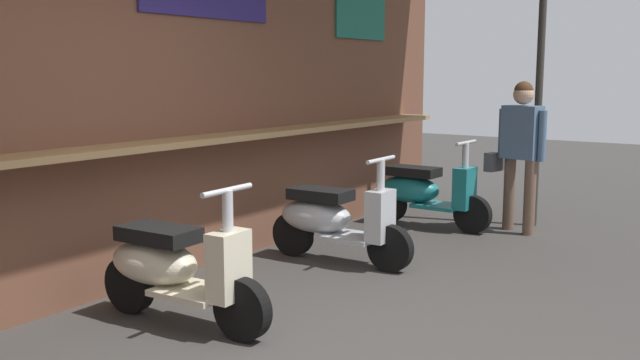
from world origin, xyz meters
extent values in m
plane|color=#383533|center=(0.00, 0.00, 0.00)|extent=(29.29, 29.29, 0.00)
cube|color=brown|center=(0.00, 2.02, 1.95)|extent=(10.46, 0.25, 3.90)
cube|color=#A87F51|center=(0.00, 1.72, 1.13)|extent=(9.41, 0.36, 0.05)
cylinder|color=#332D28|center=(4.39, 0.10, 1.90)|extent=(0.08, 0.08, 3.80)
ellipsoid|color=beige|center=(-0.04, 1.25, 0.40)|extent=(0.42, 0.72, 0.30)
cube|color=black|center=(-0.04, 1.20, 0.60)|extent=(0.33, 0.56, 0.10)
cube|color=beige|center=(-0.02, 0.90, 0.25)|extent=(0.41, 0.52, 0.04)
cube|color=beige|center=(-0.01, 0.60, 0.47)|extent=(0.29, 0.17, 0.44)
cylinder|color=#B7B7BC|center=(-0.01, 0.60, 0.60)|extent=(0.07, 0.07, 0.70)
cylinder|color=#B7B7BC|center=(-0.01, 0.60, 0.95)|extent=(0.46, 0.06, 0.04)
cylinder|color=black|center=(0.00, 0.50, 0.20)|extent=(0.12, 0.40, 0.40)
cylinder|color=black|center=(-0.05, 1.50, 0.20)|extent=(0.12, 0.40, 0.40)
ellipsoid|color=#B2B5BA|center=(1.85, 1.25, 0.40)|extent=(0.41, 0.71, 0.30)
cube|color=black|center=(1.86, 1.20, 0.60)|extent=(0.32, 0.56, 0.10)
cube|color=#B2B5BA|center=(1.87, 0.90, 0.25)|extent=(0.40, 0.51, 0.04)
cube|color=#B2B5BA|center=(1.88, 0.60, 0.47)|extent=(0.29, 0.17, 0.44)
cylinder|color=#B7B7BC|center=(1.88, 0.60, 0.60)|extent=(0.07, 0.07, 0.70)
cylinder|color=#B7B7BC|center=(1.88, 0.60, 0.95)|extent=(0.46, 0.05, 0.04)
cylinder|color=black|center=(1.89, 0.50, 0.20)|extent=(0.12, 0.40, 0.40)
cylinder|color=black|center=(1.84, 1.50, 0.20)|extent=(0.12, 0.40, 0.40)
ellipsoid|color=#197075|center=(3.65, 1.25, 0.40)|extent=(0.39, 0.70, 0.30)
cube|color=black|center=(3.65, 1.20, 0.60)|extent=(0.30, 0.55, 0.10)
cube|color=#197075|center=(3.65, 0.90, 0.25)|extent=(0.38, 0.50, 0.04)
cube|color=#197075|center=(3.64, 0.60, 0.47)|extent=(0.28, 0.16, 0.44)
cylinder|color=#B7B7BC|center=(3.64, 0.60, 0.60)|extent=(0.07, 0.07, 0.70)
cylinder|color=#B7B7BC|center=(3.64, 0.60, 0.95)|extent=(0.46, 0.04, 0.04)
cylinder|color=black|center=(3.64, 0.50, 0.20)|extent=(0.10, 0.40, 0.40)
cylinder|color=black|center=(3.65, 1.50, 0.20)|extent=(0.10, 0.40, 0.40)
cylinder|color=brown|center=(3.91, -0.01, 0.39)|extent=(0.12, 0.12, 0.78)
cylinder|color=brown|center=(4.05, 0.26, 0.39)|extent=(0.12, 0.12, 0.78)
cube|color=slate|center=(3.98, 0.13, 1.06)|extent=(0.28, 0.43, 0.55)
sphere|color=tan|center=(3.98, 0.13, 1.45)|extent=(0.21, 0.21, 0.21)
sphere|color=#472D19|center=(3.98, 0.13, 1.49)|extent=(0.19, 0.19, 0.19)
cylinder|color=slate|center=(3.93, -0.10, 1.03)|extent=(0.08, 0.08, 0.52)
cylinder|color=slate|center=(4.03, 0.36, 1.03)|extent=(0.08, 0.08, 0.52)
cube|color=#4C4C51|center=(4.03, 0.43, 0.72)|extent=(0.28, 0.16, 0.20)
camera|label=1|loc=(-3.16, -2.31, 1.66)|focal=39.22mm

